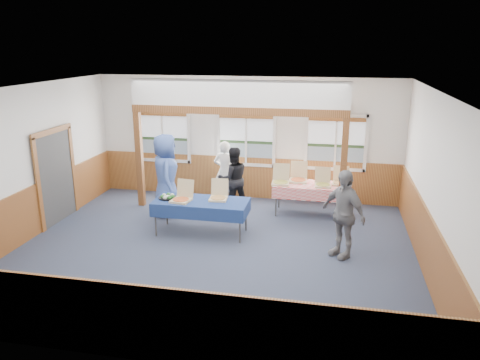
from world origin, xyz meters
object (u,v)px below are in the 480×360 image
table_left (201,203)px  table_right (312,187)px  man_blue (166,175)px  person_grey (343,214)px  woman_white (225,171)px  woman_black (233,179)px

table_left → table_right: (2.28, 1.69, -0.00)m
table_left → man_blue: (-1.14, 0.98, 0.29)m
table_left → person_grey: bearing=-6.1°
table_left → woman_white: size_ratio=1.30×
man_blue → person_grey: man_blue is taller
woman_white → woman_black: 0.75m
table_left → woman_black: 1.69m
man_blue → person_grey: 4.39m
table_right → person_grey: (0.69, -2.22, 0.17)m
man_blue → person_grey: (4.12, -1.52, -0.12)m
table_left → man_blue: size_ratio=1.05×
woman_white → man_blue: size_ratio=0.80×
woman_white → man_blue: man_blue is taller
woman_white → man_blue: bearing=50.1°
table_right → woman_white: woman_white is taller
table_left → person_grey: person_grey is taller
woman_black → man_blue: (-1.49, -0.67, 0.20)m
woman_black → person_grey: size_ratio=0.91×
woman_black → person_grey: bearing=112.9°
woman_black → man_blue: 1.65m
woman_black → person_grey: 3.42m
woman_black → man_blue: bearing=-3.1°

